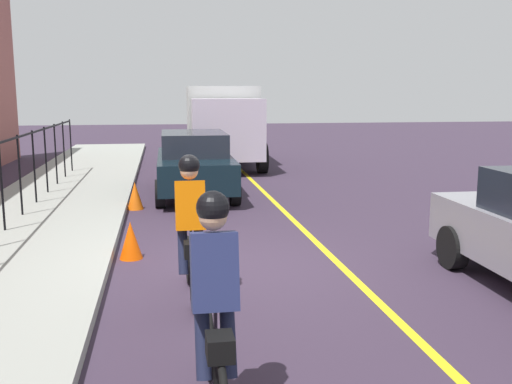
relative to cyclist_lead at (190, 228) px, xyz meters
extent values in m
plane|color=#35283A|center=(1.28, -0.68, -0.91)|extent=(80.00, 80.00, 0.00)
cube|color=yellow|center=(1.28, -2.28, -0.91)|extent=(36.00, 0.12, 0.01)
cylinder|color=black|center=(3.63, 3.12, 0.04)|extent=(0.04, 0.04, 1.60)
cylinder|color=black|center=(4.97, 3.12, 0.04)|extent=(0.04, 0.04, 1.60)
cylinder|color=black|center=(6.32, 3.12, 0.04)|extent=(0.04, 0.04, 1.60)
cylinder|color=black|center=(7.66, 3.12, 0.04)|extent=(0.04, 0.04, 1.60)
cylinder|color=black|center=(9.01, 3.12, 0.04)|extent=(0.04, 0.04, 1.60)
cylinder|color=black|center=(10.35, 3.12, 0.04)|extent=(0.04, 0.04, 1.60)
cylinder|color=black|center=(11.69, 3.12, 0.04)|extent=(0.04, 0.04, 1.60)
torus|color=black|center=(0.61, 0.00, -0.58)|extent=(0.66, 0.06, 0.66)
torus|color=black|center=(-0.44, 0.00, -0.58)|extent=(0.66, 0.06, 0.66)
cube|color=black|center=(0.08, 0.00, -0.33)|extent=(0.93, 0.05, 0.24)
cylinder|color=black|center=(-0.07, 0.00, -0.18)|extent=(0.03, 0.03, 0.35)
cube|color=#DF6404|center=(-0.02, 0.00, 0.29)|extent=(0.34, 0.36, 0.63)
sphere|color=tan|center=(0.03, 0.00, 0.71)|extent=(0.22, 0.22, 0.22)
sphere|color=black|center=(0.03, 0.00, 0.78)|extent=(0.26, 0.26, 0.26)
cylinder|color=#191E38|center=(-0.04, 0.10, -0.23)|extent=(0.34, 0.12, 0.65)
cylinder|color=#191E38|center=(-0.04, -0.10, -0.23)|extent=(0.34, 0.12, 0.65)
cube|color=black|center=(-0.39, 0.00, -0.16)|extent=(0.24, 0.20, 0.18)
torus|color=black|center=(-2.07, -0.05, -0.58)|extent=(0.66, 0.06, 0.66)
cube|color=black|center=(-2.60, -0.05, -0.33)|extent=(0.93, 0.05, 0.24)
cylinder|color=black|center=(-2.75, -0.05, -0.18)|extent=(0.03, 0.03, 0.35)
cube|color=navy|center=(-2.70, -0.05, 0.29)|extent=(0.34, 0.36, 0.63)
sphere|color=tan|center=(-2.65, -0.05, 0.71)|extent=(0.22, 0.22, 0.22)
sphere|color=black|center=(-2.65, -0.05, 0.78)|extent=(0.26, 0.26, 0.26)
cylinder|color=#191E38|center=(-2.72, 0.05, -0.23)|extent=(0.34, 0.12, 0.65)
cylinder|color=#191E38|center=(-2.72, -0.15, -0.23)|extent=(0.34, 0.12, 0.65)
cube|color=black|center=(-3.07, -0.06, -0.16)|extent=(0.24, 0.20, 0.18)
cylinder|color=black|center=(0.68, -3.86, -0.59)|extent=(0.64, 0.23, 0.64)
cube|color=black|center=(7.52, -0.47, -0.24)|extent=(4.41, 1.83, 0.70)
cube|color=#1E232D|center=(7.72, -0.47, 0.39)|extent=(2.47, 1.60, 0.56)
cylinder|color=black|center=(6.01, -1.31, -0.59)|extent=(0.64, 0.22, 0.64)
cylinder|color=black|center=(6.03, 0.39, -0.59)|extent=(0.64, 0.22, 0.64)
cylinder|color=black|center=(9.01, -1.33, -0.59)|extent=(0.64, 0.22, 0.64)
cylinder|color=black|center=(9.02, 0.37, -0.59)|extent=(0.64, 0.22, 0.64)
cube|color=#B6BCB6|center=(14.59, -1.84, 0.72)|extent=(4.84, 2.55, 2.30)
cube|color=silver|center=(11.17, -1.73, 0.52)|extent=(1.89, 2.27, 1.90)
cylinder|color=black|center=(11.27, -2.85, -0.43)|extent=(0.97, 0.33, 0.96)
cylinder|color=black|center=(11.34, -0.62, -0.43)|extent=(0.97, 0.33, 0.96)
cylinder|color=black|center=(15.61, -3.00, -0.43)|extent=(0.97, 0.33, 0.96)
cylinder|color=black|center=(15.68, -0.76, -0.43)|extent=(0.97, 0.33, 0.96)
cone|color=orange|center=(5.92, 0.94, -0.60)|extent=(0.36, 0.36, 0.62)
cone|color=#F54F04|center=(1.96, 0.84, -0.61)|extent=(0.36, 0.36, 0.59)
camera|label=1|loc=(-7.00, 0.32, 1.65)|focal=40.66mm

